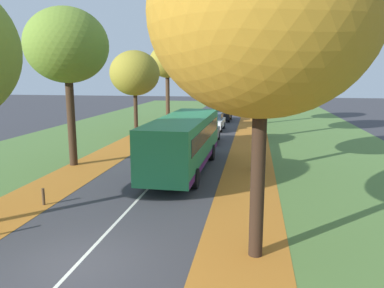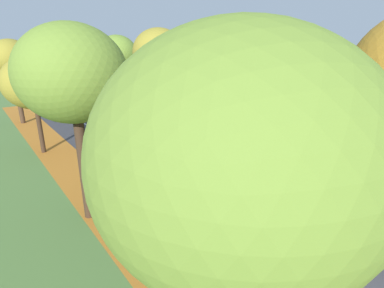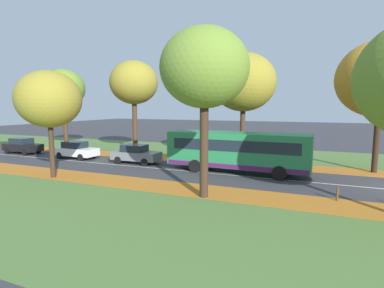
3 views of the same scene
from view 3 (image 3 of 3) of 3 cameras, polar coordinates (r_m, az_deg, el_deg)
grass_verge_left at (r=18.96m, az=-28.76°, el=-8.66°), size 12.00×90.00×0.01m
leaf_litter_left at (r=18.62m, az=-5.33°, el=-8.05°), size 2.80×60.00×0.00m
grass_verge_right at (r=33.35m, az=-3.33°, el=-1.26°), size 12.00×90.00×0.01m
leaf_litter_right at (r=26.89m, az=3.91°, el=-3.30°), size 2.80×60.00×0.00m
road_centre_line at (r=25.52m, az=-12.43°, el=-4.04°), size 0.12×80.00×0.01m
tree_left_near at (r=15.91m, az=2.38°, el=14.12°), size 4.64×4.64×8.96m
tree_left_mid at (r=22.51m, az=-25.60°, el=7.65°), size 4.26×4.26×7.29m
tree_right_nearest at (r=25.82m, az=32.33°, el=10.42°), size 6.16×6.16×9.63m
tree_right_near at (r=26.22m, az=9.78°, el=11.46°), size 5.47×5.47×9.38m
tree_right_mid at (r=31.38m, az=-11.00°, el=11.33°), size 4.85×4.85×9.48m
tree_right_far at (r=37.27m, az=-23.28°, el=9.66°), size 4.70×4.70×9.05m
bollard_third at (r=17.49m, az=25.94°, el=-8.59°), size 0.12×0.12×0.71m
bus at (r=22.37m, az=8.62°, el=-1.10°), size 2.79×10.44×2.98m
car_grey_lead at (r=26.28m, az=-10.67°, el=-1.88°), size 1.85×4.23×1.62m
car_white_following at (r=30.23m, az=-21.23°, el=-1.07°), size 1.86×4.24×1.62m
car_black_third_in_line at (r=35.89m, az=-29.59°, el=-0.29°), size 1.83×4.22×1.62m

